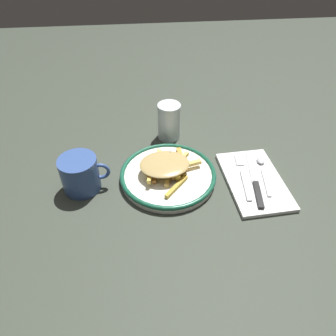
{
  "coord_description": "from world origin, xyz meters",
  "views": [
    {
      "loc": [
        -0.06,
        -0.62,
        0.59
      ],
      "look_at": [
        0.0,
        0.0,
        0.04
      ],
      "focal_mm": 33.92,
      "sensor_mm": 36.0,
      "label": 1
    }
  ],
  "objects_px": {
    "water_glass": "(169,121)",
    "coffee_mug": "(80,174)",
    "spoon": "(263,169)",
    "fork": "(243,176)",
    "fries_heap": "(167,166)",
    "knife": "(256,183)",
    "plate": "(168,175)",
    "napkin": "(254,181)"
  },
  "relations": [
    {
      "from": "napkin",
      "to": "spoon",
      "type": "xyz_separation_m",
      "value": [
        0.03,
        0.03,
        0.01
      ]
    },
    {
      "from": "spoon",
      "to": "fries_heap",
      "type": "bearing_deg",
      "value": 177.43
    },
    {
      "from": "napkin",
      "to": "fork",
      "type": "bearing_deg",
      "value": 155.54
    },
    {
      "from": "fries_heap",
      "to": "fork",
      "type": "xyz_separation_m",
      "value": [
        0.2,
        -0.03,
        -0.02
      ]
    },
    {
      "from": "fork",
      "to": "spoon",
      "type": "bearing_deg",
      "value": 20.45
    },
    {
      "from": "plate",
      "to": "coffee_mug",
      "type": "distance_m",
      "value": 0.23
    },
    {
      "from": "fries_heap",
      "to": "knife",
      "type": "xyz_separation_m",
      "value": [
        0.22,
        -0.06,
        -0.02
      ]
    },
    {
      "from": "plate",
      "to": "water_glass",
      "type": "relative_size",
      "value": 2.27
    },
    {
      "from": "fries_heap",
      "to": "coffee_mug",
      "type": "bearing_deg",
      "value": -175.26
    },
    {
      "from": "napkin",
      "to": "fork",
      "type": "relative_size",
      "value": 1.33
    },
    {
      "from": "knife",
      "to": "fork",
      "type": "bearing_deg",
      "value": 127.72
    },
    {
      "from": "spoon",
      "to": "water_glass",
      "type": "xyz_separation_m",
      "value": [
        -0.24,
        0.19,
        0.04
      ]
    },
    {
      "from": "spoon",
      "to": "coffee_mug",
      "type": "relative_size",
      "value": 1.22
    },
    {
      "from": "fork",
      "to": "napkin",
      "type": "bearing_deg",
      "value": -24.46
    },
    {
      "from": "spoon",
      "to": "fork",
      "type": "bearing_deg",
      "value": -159.55
    },
    {
      "from": "napkin",
      "to": "water_glass",
      "type": "distance_m",
      "value": 0.31
    },
    {
      "from": "plate",
      "to": "spoon",
      "type": "relative_size",
      "value": 1.68
    },
    {
      "from": "fries_heap",
      "to": "spoon",
      "type": "height_order",
      "value": "fries_heap"
    },
    {
      "from": "plate",
      "to": "napkin",
      "type": "bearing_deg",
      "value": -9.61
    },
    {
      "from": "fork",
      "to": "water_glass",
      "type": "distance_m",
      "value": 0.28
    },
    {
      "from": "napkin",
      "to": "spoon",
      "type": "height_order",
      "value": "spoon"
    },
    {
      "from": "plate",
      "to": "knife",
      "type": "bearing_deg",
      "value": -14.34
    },
    {
      "from": "spoon",
      "to": "water_glass",
      "type": "relative_size",
      "value": 1.36
    },
    {
      "from": "plate",
      "to": "napkin",
      "type": "xyz_separation_m",
      "value": [
        0.22,
        -0.04,
        -0.01
      ]
    },
    {
      "from": "knife",
      "to": "spoon",
      "type": "relative_size",
      "value": 1.38
    },
    {
      "from": "coffee_mug",
      "to": "napkin",
      "type": "bearing_deg",
      "value": -3.55
    },
    {
      "from": "knife",
      "to": "water_glass",
      "type": "xyz_separation_m",
      "value": [
        -0.2,
        0.25,
        0.04
      ]
    },
    {
      "from": "plate",
      "to": "fork",
      "type": "xyz_separation_m",
      "value": [
        0.2,
        -0.03,
        0.0
      ]
    },
    {
      "from": "napkin",
      "to": "spoon",
      "type": "distance_m",
      "value": 0.05
    },
    {
      "from": "fork",
      "to": "water_glass",
      "type": "xyz_separation_m",
      "value": [
        -0.18,
        0.22,
        0.04
      ]
    },
    {
      "from": "water_glass",
      "to": "coffee_mug",
      "type": "distance_m",
      "value": 0.32
    },
    {
      "from": "napkin",
      "to": "fork",
      "type": "distance_m",
      "value": 0.03
    },
    {
      "from": "fries_heap",
      "to": "knife",
      "type": "height_order",
      "value": "fries_heap"
    },
    {
      "from": "plate",
      "to": "water_glass",
      "type": "distance_m",
      "value": 0.2
    },
    {
      "from": "napkin",
      "to": "fries_heap",
      "type": "bearing_deg",
      "value": 168.47
    },
    {
      "from": "fork",
      "to": "knife",
      "type": "xyz_separation_m",
      "value": [
        0.02,
        -0.03,
        0.0
      ]
    },
    {
      "from": "spoon",
      "to": "coffee_mug",
      "type": "xyz_separation_m",
      "value": [
        -0.48,
        -0.01,
        0.03
      ]
    },
    {
      "from": "coffee_mug",
      "to": "plate",
      "type": "bearing_deg",
      "value": 2.65
    },
    {
      "from": "fries_heap",
      "to": "napkin",
      "type": "relative_size",
      "value": 0.8
    },
    {
      "from": "plate",
      "to": "spoon",
      "type": "xyz_separation_m",
      "value": [
        0.26,
        -0.0,
        0.0
      ]
    },
    {
      "from": "coffee_mug",
      "to": "spoon",
      "type": "bearing_deg",
      "value": 0.8
    },
    {
      "from": "fork",
      "to": "coffee_mug",
      "type": "height_order",
      "value": "coffee_mug"
    }
  ]
}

